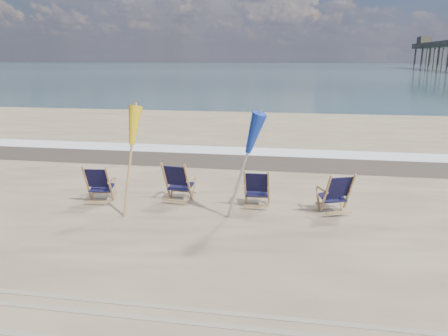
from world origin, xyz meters
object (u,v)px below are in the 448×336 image
object	(u,v)px
beach_chair_1	(188,183)
umbrella_blue	(242,134)
umbrella_yellow	(128,131)
beach_chair_2	(268,189)
beach_chair_3	(349,193)
beach_chair_0	(109,185)

from	to	relation	value
beach_chair_1	umbrella_blue	size ratio (longest dim) A/B	0.42
umbrella_yellow	umbrella_blue	size ratio (longest dim) A/B	0.99
beach_chair_2	beach_chair_3	xyz separation A→B (m)	(1.77, -0.04, 0.02)
beach_chair_0	beach_chair_1	world-z (taller)	beach_chair_1
beach_chair_1	umbrella_yellow	xyz separation A→B (m)	(-1.09, -0.81, 1.35)
umbrella_blue	beach_chair_1	bearing A→B (deg)	148.17
beach_chair_1	umbrella_yellow	bearing A→B (deg)	42.88
beach_chair_1	beach_chair_2	size ratio (longest dim) A/B	1.07
beach_chair_0	beach_chair_3	distance (m)	5.47
beach_chair_0	beach_chair_1	distance (m)	1.84
beach_chair_0	beach_chair_1	xyz separation A→B (m)	(1.81, 0.32, 0.03)
beach_chair_0	beach_chair_3	bearing A→B (deg)	176.03
umbrella_yellow	beach_chair_1	bearing A→B (deg)	36.53
beach_chair_0	umbrella_yellow	distance (m)	1.63
beach_chair_1	beach_chair_3	distance (m)	3.66
beach_chair_3	umbrella_blue	world-z (taller)	umbrella_blue
beach_chair_0	umbrella_blue	world-z (taller)	umbrella_blue
beach_chair_1	umbrella_yellow	distance (m)	1.91
beach_chair_2	beach_chair_1	bearing A→B (deg)	-1.78
umbrella_yellow	umbrella_blue	xyz separation A→B (m)	(2.46, -0.05, 0.02)
beach_chair_0	beach_chair_2	bearing A→B (deg)	177.85
beach_chair_1	beach_chair_3	bearing A→B (deg)	-174.95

